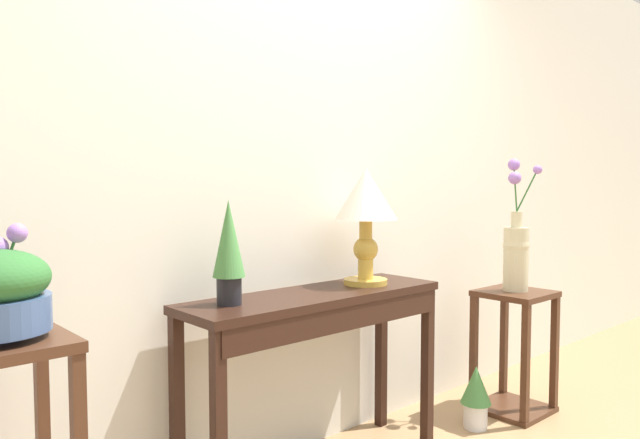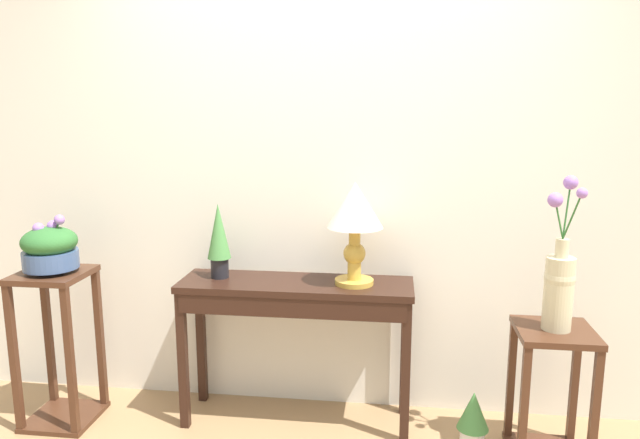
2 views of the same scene
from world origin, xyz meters
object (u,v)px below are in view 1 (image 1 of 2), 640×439
object	(u,v)px
console_table	(319,322)
table_lamp	(366,205)
flower_vase_tall_right	(516,248)
pedestal_stand_right	(514,351)
potted_plant_floor	(476,394)
potted_plant_on_console	(229,248)

from	to	relation	value
console_table	table_lamp	distance (m)	0.57
console_table	flower_vase_tall_right	size ratio (longest dim) A/B	1.71
console_table	pedestal_stand_right	distance (m)	1.30
console_table	table_lamp	size ratio (longest dim) A/B	2.30
console_table	pedestal_stand_right	bearing A→B (deg)	-8.23
table_lamp	flower_vase_tall_right	distance (m)	1.00
pedestal_stand_right	potted_plant_floor	world-z (taller)	pedestal_stand_right
table_lamp	flower_vase_tall_right	size ratio (longest dim) A/B	0.74
table_lamp	flower_vase_tall_right	xyz separation A→B (m)	(0.95, -0.20, -0.25)
console_table	potted_plant_on_console	world-z (taller)	potted_plant_on_console
flower_vase_tall_right	potted_plant_floor	distance (m)	0.79
table_lamp	flower_vase_tall_right	world-z (taller)	flower_vase_tall_right
potted_plant_on_console	flower_vase_tall_right	size ratio (longest dim) A/B	0.56
pedestal_stand_right	potted_plant_floor	size ratio (longest dim) A/B	2.06
potted_plant_floor	flower_vase_tall_right	bearing A→B (deg)	-0.91
potted_plant_on_console	pedestal_stand_right	world-z (taller)	potted_plant_on_console
table_lamp	potted_plant_floor	distance (m)	1.15
console_table	potted_plant_floor	bearing A→B (deg)	-11.04
table_lamp	pedestal_stand_right	xyz separation A→B (m)	(0.95, -0.20, -0.81)
console_table	table_lamp	world-z (taller)	table_lamp
table_lamp	pedestal_stand_right	size ratio (longest dim) A/B	0.79
flower_vase_tall_right	potted_plant_floor	world-z (taller)	flower_vase_tall_right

